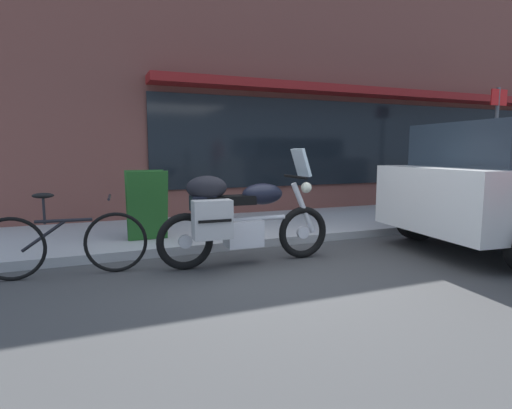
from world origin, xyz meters
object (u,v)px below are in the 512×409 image
at_px(touring_motorcycle, 238,215).
at_px(parked_bicycle, 65,243).
at_px(sandwich_board_sign, 147,205).
at_px(parking_sign_pole, 495,139).

bearing_deg(touring_motorcycle, parked_bicycle, 171.26).
bearing_deg(sandwich_board_sign, parked_bicycle, -134.35).
relative_size(touring_motorcycle, parked_bicycle, 1.26).
bearing_deg(parked_bicycle, touring_motorcycle, -8.74).
height_order(touring_motorcycle, sandwich_board_sign, touring_motorcycle).
bearing_deg(touring_motorcycle, parking_sign_pole, 13.03).
height_order(parked_bicycle, sandwich_board_sign, sandwich_board_sign).
bearing_deg(sandwich_board_sign, parking_sign_pole, 0.52).
bearing_deg(touring_motorcycle, sandwich_board_sign, 123.34).
bearing_deg(parking_sign_pole, sandwich_board_sign, -179.48).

